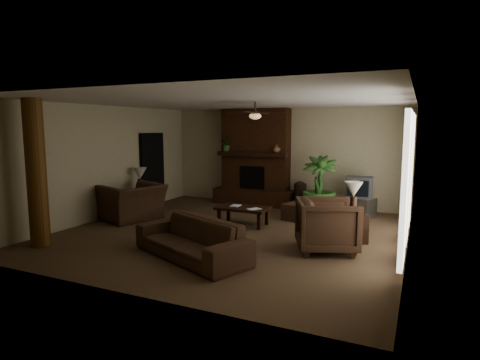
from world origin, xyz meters
The scene contains 23 objects.
room_shell centered at (0.00, 0.00, 1.40)m, with size 7.00×7.00×7.00m.
fireplace centered at (-0.80, 3.22, 1.16)m, with size 2.40×0.70×2.80m.
windows centered at (3.45, 0.20, 1.35)m, with size 0.08×3.65×2.35m.
log_column centered at (-2.95, -2.40, 1.40)m, with size 0.36×0.36×2.80m, color brown.
doorway centered at (-3.44, 1.80, 1.05)m, with size 0.10×1.00×2.10m, color black.
ceiling_fan centered at (0.40, 0.30, 2.53)m, with size 1.35×1.35×0.37m.
sofa centered at (0.08, -1.81, 0.45)m, with size 2.32×0.68×0.91m, color #3F291B.
armchair_left centered at (-2.76, 0.06, 0.59)m, with size 1.35×0.87×1.18m, color #3F291B.
armchair_right centered at (2.15, -0.45, 0.53)m, with size 1.04×0.97×1.07m, color #3F291B.
coffee_table centered at (-0.07, 0.71, 0.37)m, with size 1.20×0.70×0.43m.
ottoman centered at (0.95, 1.76, 0.20)m, with size 0.60×0.60×0.40m, color #3F291B.
tv_stand centered at (2.21, 2.76, 0.25)m, with size 0.85×0.50×0.50m, color #ADADAF.
tv centered at (2.25, 2.74, 0.76)m, with size 0.69×0.58×0.52m.
floor_vase centered at (0.60, 3.15, 0.43)m, with size 0.34×0.34×0.77m.
floor_plant centered at (1.30, 2.40, 0.43)m, with size 0.87×1.55×0.87m, color #325D25.
side_table_left centered at (-3.15, 0.93, 0.28)m, with size 0.50×0.50×0.55m, color black.
lamp_left centered at (-3.15, 0.88, 1.00)m, with size 0.43×0.43×0.65m.
side_table_right centered at (2.48, 0.41, 0.28)m, with size 0.50×0.50×0.55m, color black.
lamp_right centered at (2.46, 0.41, 1.00)m, with size 0.42×0.42×0.65m.
mantel_plant centered at (-1.61, 2.98, 1.72)m, with size 0.38×0.42×0.33m, color #325D25.
mantel_vase centered at (-0.05, 2.97, 1.67)m, with size 0.22×0.23×0.22m, color brown.
book_a centered at (-0.35, 0.66, 0.57)m, with size 0.22×0.03×0.29m, color #999999.
book_b centered at (0.20, 0.57, 0.58)m, with size 0.21×0.02×0.29m, color #999999.
Camera 1 is at (3.66, -7.58, 2.27)m, focal length 29.82 mm.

